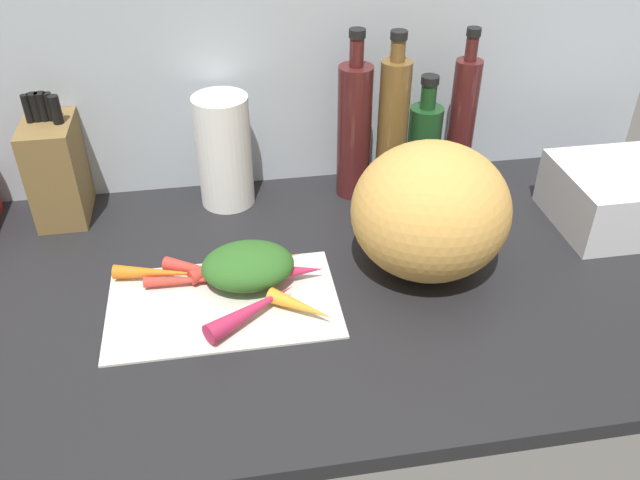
# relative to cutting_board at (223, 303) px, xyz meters

# --- Properties ---
(ground_plane) EXTENTS (1.70, 0.80, 0.03)m
(ground_plane) POSITION_rel_cutting_board_xyz_m (0.14, 0.05, -0.02)
(ground_plane) COLOR black
(wall_back) EXTENTS (1.70, 0.03, 0.60)m
(wall_back) POSITION_rel_cutting_board_xyz_m (0.14, 0.43, 0.30)
(wall_back) COLOR #ADB7C1
(wall_back) RESTS_ON ground_plane
(cutting_board) EXTENTS (0.40, 0.24, 0.01)m
(cutting_board) POSITION_rel_cutting_board_xyz_m (0.00, 0.00, 0.00)
(cutting_board) COLOR beige
(cutting_board) RESTS_ON ground_plane
(carrot_0) EXTENTS (0.11, 0.04, 0.04)m
(carrot_0) POSITION_rel_cutting_board_xyz_m (0.13, 0.04, 0.02)
(carrot_0) COLOR #B2264C
(carrot_0) RESTS_ON cutting_board
(carrot_1) EXTENTS (0.14, 0.09, 0.03)m
(carrot_1) POSITION_rel_cutting_board_xyz_m (0.01, 0.09, 0.02)
(carrot_1) COLOR red
(carrot_1) RESTS_ON cutting_board
(carrot_2) EXTENTS (0.11, 0.10, 0.03)m
(carrot_2) POSITION_rel_cutting_board_xyz_m (0.13, -0.05, 0.02)
(carrot_2) COLOR orange
(carrot_2) RESTS_ON cutting_board
(carrot_3) EXTENTS (0.17, 0.06, 0.03)m
(carrot_3) POSITION_rel_cutting_board_xyz_m (-0.11, 0.08, 0.02)
(carrot_3) COLOR orange
(carrot_3) RESTS_ON cutting_board
(carrot_4) EXTENTS (0.17, 0.04, 0.02)m
(carrot_4) POSITION_rel_cutting_board_xyz_m (-0.05, 0.05, 0.01)
(carrot_4) COLOR red
(carrot_4) RESTS_ON cutting_board
(carrot_5) EXTENTS (0.17, 0.13, 0.04)m
(carrot_5) POSITION_rel_cutting_board_xyz_m (0.05, -0.05, 0.02)
(carrot_5) COLOR #B2264C
(carrot_5) RESTS_ON cutting_board
(carrot_6) EXTENTS (0.16, 0.09, 0.03)m
(carrot_6) POSITION_rel_cutting_board_xyz_m (-0.03, 0.07, 0.02)
(carrot_6) COLOR red
(carrot_6) RESTS_ON cutting_board
(carrot_7) EXTENTS (0.16, 0.03, 0.02)m
(carrot_7) POSITION_rel_cutting_board_xyz_m (0.07, 0.10, 0.02)
(carrot_7) COLOR orange
(carrot_7) RESTS_ON cutting_board
(carrot_greens_pile) EXTENTS (0.16, 0.13, 0.07)m
(carrot_greens_pile) POSITION_rel_cutting_board_xyz_m (0.05, 0.05, 0.04)
(carrot_greens_pile) COLOR #2D6023
(carrot_greens_pile) RESTS_ON cutting_board
(winter_squash) EXTENTS (0.28, 0.27, 0.25)m
(winter_squash) POSITION_rel_cutting_board_xyz_m (0.37, 0.05, 0.12)
(winter_squash) COLOR gold
(winter_squash) RESTS_ON ground_plane
(knife_block) EXTENTS (0.10, 0.14, 0.26)m
(knife_block) POSITION_rel_cutting_board_xyz_m (-0.31, 0.34, 0.10)
(knife_block) COLOR brown
(knife_block) RESTS_ON ground_plane
(paper_towel_roll) EXTENTS (0.11, 0.11, 0.24)m
(paper_towel_roll) POSITION_rel_cutting_board_xyz_m (0.03, 0.34, 0.11)
(paper_towel_roll) COLOR white
(paper_towel_roll) RESTS_ON ground_plane
(bottle_0) EXTENTS (0.07, 0.07, 0.36)m
(bottle_0) POSITION_rel_cutting_board_xyz_m (0.30, 0.33, 0.15)
(bottle_0) COLOR #471919
(bottle_0) RESTS_ON ground_plane
(bottle_1) EXTENTS (0.06, 0.06, 0.36)m
(bottle_1) POSITION_rel_cutting_board_xyz_m (0.37, 0.32, 0.15)
(bottle_1) COLOR brown
(bottle_1) RESTS_ON ground_plane
(bottle_2) EXTENTS (0.07, 0.07, 0.26)m
(bottle_2) POSITION_rel_cutting_board_xyz_m (0.45, 0.33, 0.10)
(bottle_2) COLOR #19421E
(bottle_2) RESTS_ON ground_plane
(bottle_3) EXTENTS (0.06, 0.06, 0.35)m
(bottle_3) POSITION_rel_cutting_board_xyz_m (0.53, 0.34, 0.14)
(bottle_3) COLOR #471919
(bottle_3) RESTS_ON ground_plane
(dish_rack) EXTENTS (0.26, 0.22, 0.12)m
(dish_rack) POSITION_rel_cutting_board_xyz_m (0.81, 0.13, 0.06)
(dish_rack) COLOR silver
(dish_rack) RESTS_ON ground_plane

